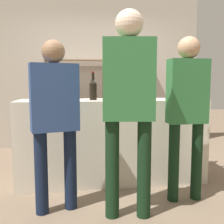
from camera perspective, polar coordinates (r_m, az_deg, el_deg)
name	(u,v)px	position (r m, az deg, el deg)	size (l,w,h in m)	color
ground_plane	(112,180)	(3.36, 0.00, -14.56)	(16.00, 16.00, 0.00)	#7A6651
bar_counter	(112,140)	(3.21, 0.00, -6.21)	(2.22, 0.59, 1.00)	beige
back_wall	(98,72)	(5.02, -2.98, 8.63)	(3.82, 0.12, 2.80)	#B2A899
back_shelf	(99,90)	(4.84, -2.78, 4.85)	(1.96, 0.18, 1.62)	#897056
counter_bottle_0	(191,89)	(3.35, 16.85, 4.89)	(0.09, 0.09, 0.34)	brown
counter_bottle_1	(185,87)	(3.57, 15.60, 5.28)	(0.09, 0.09, 0.38)	black
counter_bottle_2	(144,90)	(3.30, 6.88, 4.88)	(0.07, 0.07, 0.30)	black
counter_bottle_3	(93,89)	(3.07, -4.13, 4.97)	(0.09, 0.09, 0.33)	black
wine_glass	(34,90)	(2.95, -16.70, 4.53)	(0.07, 0.07, 0.16)	silver
cork_jar	(120,94)	(3.26, 1.66, 3.89)	(0.12, 0.12, 0.12)	silver
customer_center	(129,97)	(2.26, 3.64, 3.22)	(0.46, 0.25, 1.81)	black
customer_left	(55,113)	(2.43, -12.36, -0.25)	(0.45, 0.28, 1.58)	#121C33
customer_right	(187,105)	(2.71, 16.02, 1.56)	(0.39, 0.22, 1.65)	black
server_behind_counter	(117,102)	(4.03, 1.16, 2.18)	(0.45, 0.24, 1.55)	black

